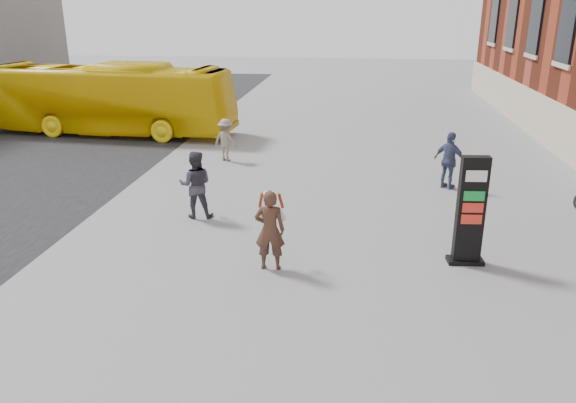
# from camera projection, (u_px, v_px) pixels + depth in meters

# --- Properties ---
(ground) EXTENTS (100.00, 100.00, 0.00)m
(ground) POSITION_uv_depth(u_px,v_px,m) (259.00, 269.00, 11.89)
(ground) COLOR #9E9EA3
(info_pylon) EXTENTS (0.79, 0.43, 2.38)m
(info_pylon) POSITION_uv_depth(u_px,v_px,m) (470.00, 211.00, 11.80)
(info_pylon) COLOR black
(info_pylon) RESTS_ON ground
(woman) EXTENTS (0.67, 0.61, 1.74)m
(woman) POSITION_uv_depth(u_px,v_px,m) (270.00, 229.00, 11.65)
(woman) COLOR #442B1D
(woman) RESTS_ON ground
(bus) EXTENTS (10.93, 3.32, 3.00)m
(bus) POSITION_uv_depth(u_px,v_px,m) (109.00, 99.00, 23.90)
(bus) COLOR yellow
(bus) RESTS_ON road
(pedestrian_a) EXTENTS (0.96, 0.80, 1.78)m
(pedestrian_a) POSITION_uv_depth(u_px,v_px,m) (196.00, 185.00, 14.53)
(pedestrian_a) COLOR #35333E
(pedestrian_a) RESTS_ON ground
(pedestrian_b) EXTENTS (1.11, 0.90, 1.51)m
(pedestrian_b) POSITION_uv_depth(u_px,v_px,m) (226.00, 140.00, 19.94)
(pedestrian_b) COLOR gray
(pedestrian_b) RESTS_ON ground
(pedestrian_c) EXTENTS (1.06, 0.96, 1.74)m
(pedestrian_c) POSITION_uv_depth(u_px,v_px,m) (450.00, 161.00, 16.85)
(pedestrian_c) COLOR #3E4769
(pedestrian_c) RESTS_ON ground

